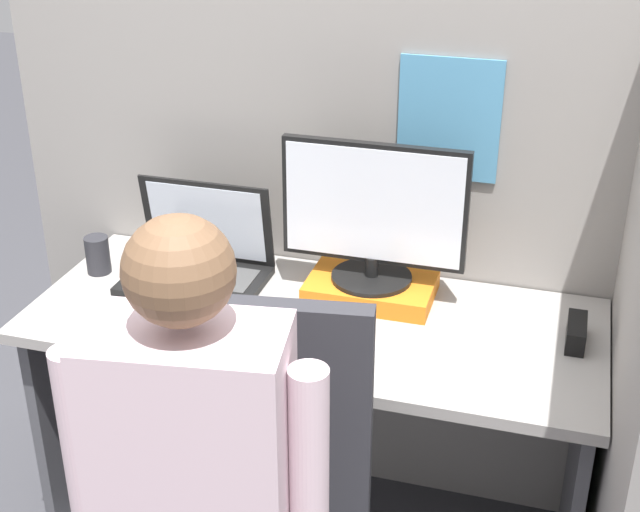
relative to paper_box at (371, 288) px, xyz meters
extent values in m
cube|color=gray|center=(-0.12, 0.19, -0.01)|extent=(1.95, 0.04, 1.53)
cube|color=#4C8EB7|center=(0.15, 0.16, 0.43)|extent=(0.26, 0.01, 0.32)
cube|color=#F4EA66|center=(-0.24, 0.16, 0.27)|extent=(0.07, 0.01, 0.07)
cube|color=gray|center=(0.64, -0.20, -0.01)|extent=(0.04, 1.23, 1.53)
cube|color=#9E9993|center=(-0.12, -0.14, -0.04)|extent=(1.45, 0.61, 0.03)
cube|color=#4C4C51|center=(-0.81, -0.14, -0.41)|extent=(0.03, 0.52, 0.71)
cube|color=#4C4C51|center=(0.58, -0.14, -0.41)|extent=(0.03, 0.52, 0.71)
cube|color=orange|center=(0.00, 0.00, 0.00)|extent=(0.33, 0.22, 0.05)
cylinder|color=black|center=(0.00, 0.00, 0.03)|extent=(0.21, 0.21, 0.01)
cylinder|color=black|center=(0.00, 0.00, 0.06)|extent=(0.04, 0.04, 0.05)
cube|color=black|center=(0.00, 0.00, 0.24)|extent=(0.48, 0.02, 0.32)
cube|color=silver|center=(0.00, -0.01, 0.24)|extent=(0.46, 0.00, 0.30)
cube|color=black|center=(-0.48, -0.07, -0.02)|extent=(0.38, 0.25, 0.02)
cube|color=#424242|center=(-0.48, -0.05, 0.00)|extent=(0.32, 0.14, 0.00)
cube|color=black|center=(-0.48, 0.04, 0.12)|extent=(0.38, 0.05, 0.25)
cube|color=silver|center=(-0.48, 0.03, 0.12)|extent=(0.33, 0.04, 0.22)
ellipsoid|color=black|center=(-0.24, -0.20, -0.01)|extent=(0.06, 0.04, 0.04)
cube|color=black|center=(0.53, -0.09, 0.00)|extent=(0.05, 0.13, 0.06)
cone|color=orange|center=(0.01, -0.35, -0.01)|extent=(0.04, 0.12, 0.04)
cylinder|color=green|center=(0.01, -0.28, -0.01)|extent=(0.02, 0.02, 0.02)
cube|color=#2D2D33|center=(-0.07, -0.64, 0.00)|extent=(0.44, 0.11, 0.58)
cube|color=silver|center=(-0.11, -0.90, 0.09)|extent=(0.37, 0.25, 0.55)
sphere|color=brown|center=(-0.11, -0.90, 0.47)|extent=(0.18, 0.18, 0.18)
cylinder|color=silver|center=(-0.31, -0.93, 0.09)|extent=(0.07, 0.07, 0.44)
cylinder|color=silver|center=(0.09, -0.87, 0.09)|extent=(0.07, 0.07, 0.44)
cylinder|color=#28282D|center=(-0.76, -0.08, 0.03)|extent=(0.07, 0.07, 0.11)
camera|label=1|loc=(0.46, -2.03, 1.11)|focal=50.00mm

